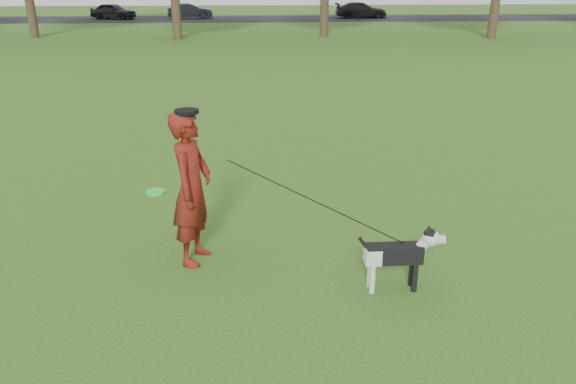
{
  "coord_description": "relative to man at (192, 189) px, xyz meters",
  "views": [
    {
      "loc": [
        -0.07,
        -5.8,
        3.3
      ],
      "look_at": [
        0.31,
        0.2,
        0.95
      ],
      "focal_mm": 35.0,
      "sensor_mm": 36.0,
      "label": 1
    }
  ],
  "objects": [
    {
      "name": "ground",
      "position": [
        0.81,
        -0.42,
        -0.94
      ],
      "size": [
        120.0,
        120.0,
        0.0
      ],
      "primitive_type": "plane",
      "color": "#285116",
      "rests_on": "ground"
    },
    {
      "name": "road",
      "position": [
        0.81,
        39.58,
        -0.93
      ],
      "size": [
        120.0,
        7.0,
        0.02
      ],
      "primitive_type": "cube",
      "color": "black",
      "rests_on": "ground"
    },
    {
      "name": "man",
      "position": [
        0.0,
        0.0,
        0.0
      ],
      "size": [
        0.61,
        0.77,
        1.87
      ],
      "primitive_type": "imported",
      "rotation": [
        0.0,
        0.0,
        1.32
      ],
      "color": "#60140D",
      "rests_on": "ground"
    },
    {
      "name": "dog",
      "position": [
        2.32,
        -0.84,
        -0.48
      ],
      "size": [
        0.99,
        0.2,
        0.75
      ],
      "color": "black",
      "rests_on": "ground"
    },
    {
      "name": "car_left",
      "position": [
        -9.77,
        39.58,
        -0.33
      ],
      "size": [
        3.72,
        2.45,
        1.18
      ],
      "primitive_type": "imported",
      "rotation": [
        0.0,
        0.0,
        1.24
      ],
      "color": "black",
      "rests_on": "road"
    },
    {
      "name": "car_mid",
      "position": [
        -3.94,
        39.58,
        -0.35
      ],
      "size": [
        3.54,
        1.64,
        1.12
      ],
      "primitive_type": "imported",
      "rotation": [
        0.0,
        0.0,
        1.71
      ],
      "color": "black",
      "rests_on": "road"
    },
    {
      "name": "car_right",
      "position": [
        9.41,
        39.58,
        -0.33
      ],
      "size": [
        4.09,
        1.76,
        1.17
      ],
      "primitive_type": "imported",
      "rotation": [
        0.0,
        0.0,
        1.54
      ],
      "color": "black",
      "rests_on": "road"
    },
    {
      "name": "man_held_items",
      "position": [
        1.44,
        -0.45,
        -0.03
      ],
      "size": [
        2.99,
        0.98,
        1.38
      ],
      "color": "#1CE538",
      "rests_on": "ground"
    }
  ]
}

